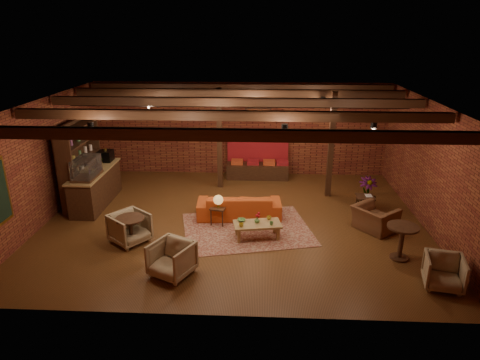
{
  "coord_description": "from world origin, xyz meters",
  "views": [
    {
      "loc": [
        0.69,
        -10.45,
        4.98
      ],
      "look_at": [
        0.16,
        0.2,
        1.11
      ],
      "focal_mm": 32.0,
      "sensor_mm": 36.0,
      "label": 1
    }
  ],
  "objects_px": {
    "sofa": "(239,206)",
    "plant_tall": "(370,162)",
    "side_table_book": "(365,197)",
    "armchair_far": "(444,271)",
    "coffee_table": "(257,225)",
    "armchair_right": "(375,215)",
    "armchair_a": "(130,227)",
    "side_table_lamp": "(218,202)",
    "armchair_b": "(172,258)",
    "round_table_left": "(130,227)",
    "round_table_right": "(402,237)"
  },
  "relations": [
    {
      "from": "side_table_book",
      "to": "round_table_right",
      "type": "bearing_deg",
      "value": -84.11
    },
    {
      "from": "plant_tall",
      "to": "coffee_table",
      "type": "bearing_deg",
      "value": -147.91
    },
    {
      "from": "armchair_a",
      "to": "armchair_right",
      "type": "bearing_deg",
      "value": -41.76
    },
    {
      "from": "coffee_table",
      "to": "armchair_right",
      "type": "bearing_deg",
      "value": 10.96
    },
    {
      "from": "side_table_lamp",
      "to": "round_table_right",
      "type": "bearing_deg",
      "value": -20.53
    },
    {
      "from": "side_table_lamp",
      "to": "armchair_b",
      "type": "relative_size",
      "value": 1.0
    },
    {
      "from": "sofa",
      "to": "side_table_book",
      "type": "xyz_separation_m",
      "value": [
        3.49,
        0.38,
        0.16
      ]
    },
    {
      "from": "armchair_right",
      "to": "round_table_right",
      "type": "bearing_deg",
      "value": 150.08
    },
    {
      "from": "armchair_a",
      "to": "side_table_book",
      "type": "xyz_separation_m",
      "value": [
        6.05,
        1.97,
        0.07
      ]
    },
    {
      "from": "armchair_right",
      "to": "plant_tall",
      "type": "distance_m",
      "value": 1.69
    },
    {
      "from": "coffee_table",
      "to": "side_table_book",
      "type": "xyz_separation_m",
      "value": [
        2.99,
        1.6,
        0.13
      ]
    },
    {
      "from": "armchair_a",
      "to": "armchair_right",
      "type": "relative_size",
      "value": 0.84
    },
    {
      "from": "armchair_right",
      "to": "round_table_right",
      "type": "relative_size",
      "value": 1.21
    },
    {
      "from": "armchair_b",
      "to": "round_table_right",
      "type": "distance_m",
      "value": 5.09
    },
    {
      "from": "round_table_left",
      "to": "armchair_a",
      "type": "relative_size",
      "value": 0.86
    },
    {
      "from": "round_table_left",
      "to": "armchair_a",
      "type": "height_order",
      "value": "armchair_a"
    },
    {
      "from": "side_table_lamp",
      "to": "plant_tall",
      "type": "bearing_deg",
      "value": 16.2
    },
    {
      "from": "round_table_right",
      "to": "armchair_far",
      "type": "distance_m",
      "value": 1.22
    },
    {
      "from": "coffee_table",
      "to": "sofa",
      "type": "bearing_deg",
      "value": 112.12
    },
    {
      "from": "side_table_lamp",
      "to": "armchair_b",
      "type": "bearing_deg",
      "value": -106.38
    },
    {
      "from": "sofa",
      "to": "armchair_b",
      "type": "distance_m",
      "value": 3.24
    },
    {
      "from": "round_table_left",
      "to": "armchair_far",
      "type": "relative_size",
      "value": 0.95
    },
    {
      "from": "sofa",
      "to": "armchair_right",
      "type": "distance_m",
      "value": 3.57
    },
    {
      "from": "armchair_right",
      "to": "side_table_book",
      "type": "bearing_deg",
      "value": -37.33
    },
    {
      "from": "side_table_lamp",
      "to": "armchair_b",
      "type": "height_order",
      "value": "armchair_b"
    },
    {
      "from": "armchair_b",
      "to": "armchair_far",
      "type": "relative_size",
      "value": 1.1
    },
    {
      "from": "coffee_table",
      "to": "side_table_lamp",
      "type": "relative_size",
      "value": 1.52
    },
    {
      "from": "side_table_book",
      "to": "armchair_right",
      "type": "bearing_deg",
      "value": -88.47
    },
    {
      "from": "armchair_right",
      "to": "round_table_right",
      "type": "xyz_separation_m",
      "value": [
        0.23,
        -1.43,
        0.11
      ]
    },
    {
      "from": "side_table_lamp",
      "to": "round_table_right",
      "type": "xyz_separation_m",
      "value": [
        4.26,
        -1.6,
        -0.08
      ]
    },
    {
      "from": "round_table_left",
      "to": "armchair_far",
      "type": "height_order",
      "value": "armchair_far"
    },
    {
      "from": "armchair_right",
      "to": "plant_tall",
      "type": "height_order",
      "value": "plant_tall"
    },
    {
      "from": "round_table_left",
      "to": "plant_tall",
      "type": "distance_m",
      "value": 6.65
    },
    {
      "from": "armchair_a",
      "to": "plant_tall",
      "type": "height_order",
      "value": "plant_tall"
    },
    {
      "from": "side_table_book",
      "to": "armchair_far",
      "type": "bearing_deg",
      "value": -77.63
    },
    {
      "from": "sofa",
      "to": "plant_tall",
      "type": "height_order",
      "value": "plant_tall"
    },
    {
      "from": "armchair_b",
      "to": "plant_tall",
      "type": "bearing_deg",
      "value": 64.4
    },
    {
      "from": "round_table_left",
      "to": "round_table_right",
      "type": "bearing_deg",
      "value": -3.06
    },
    {
      "from": "sofa",
      "to": "armchair_right",
      "type": "relative_size",
      "value": 2.32
    },
    {
      "from": "round_table_right",
      "to": "round_table_left",
      "type": "bearing_deg",
      "value": 176.94
    },
    {
      "from": "armchair_right",
      "to": "side_table_lamp",
      "type": "bearing_deg",
      "value": 48.77
    },
    {
      "from": "round_table_right",
      "to": "side_table_lamp",
      "type": "bearing_deg",
      "value": 159.47
    },
    {
      "from": "round_table_left",
      "to": "armchair_far",
      "type": "xyz_separation_m",
      "value": [
        6.76,
        -1.42,
        -0.11
      ]
    },
    {
      "from": "coffee_table",
      "to": "round_table_left",
      "type": "bearing_deg",
      "value": -170.3
    },
    {
      "from": "sofa",
      "to": "side_table_lamp",
      "type": "distance_m",
      "value": 0.76
    },
    {
      "from": "armchair_a",
      "to": "side_table_book",
      "type": "bearing_deg",
      "value": -32.63
    },
    {
      "from": "armchair_b",
      "to": "plant_tall",
      "type": "xyz_separation_m",
      "value": [
        4.87,
        3.72,
        1.01
      ]
    },
    {
      "from": "sofa",
      "to": "round_table_right",
      "type": "xyz_separation_m",
      "value": [
        3.74,
        -2.07,
        0.21
      ]
    },
    {
      "from": "coffee_table",
      "to": "plant_tall",
      "type": "xyz_separation_m",
      "value": [
        3.11,
        1.95,
        1.06
      ]
    },
    {
      "from": "side_table_book",
      "to": "armchair_far",
      "type": "xyz_separation_m",
      "value": [
        0.78,
        -3.54,
        -0.12
      ]
    }
  ]
}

